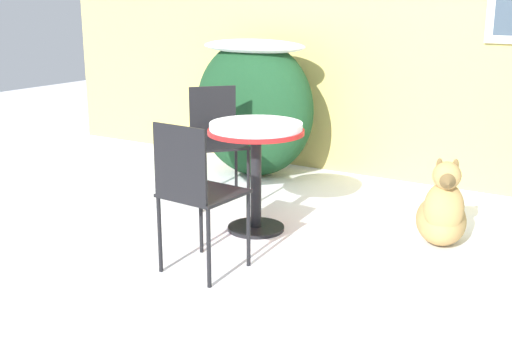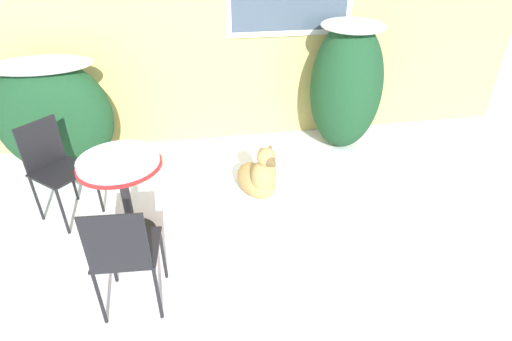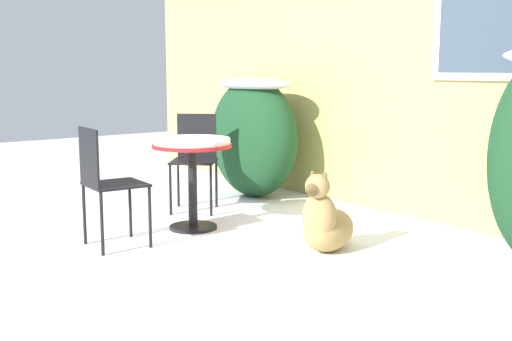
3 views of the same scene
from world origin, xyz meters
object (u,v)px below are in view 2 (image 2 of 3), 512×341
object	(u,v)px
patio_table	(121,174)
patio_chair_near_table	(55,166)
patio_chair_far_side	(125,252)
dog	(259,177)

from	to	relation	value
patio_table	patio_chair_near_table	distance (m)	0.75
patio_table	patio_chair_far_side	world-z (taller)	patio_chair_far_side
patio_chair_far_side	patio_chair_near_table	bearing A→B (deg)	-55.90
patio_chair_far_side	dog	xyz separation A→B (m)	(1.08, 1.17, -0.29)
dog	patio_table	bearing A→B (deg)	178.89
patio_table	patio_chair_near_table	xyz separation A→B (m)	(-0.61, 0.42, -0.10)
patio_chair_near_table	dog	size ratio (longest dim) A/B	1.28
patio_table	dog	world-z (taller)	patio_table
patio_chair_near_table	dog	distance (m)	1.80
patio_chair_near_table	dog	bearing A→B (deg)	-49.02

